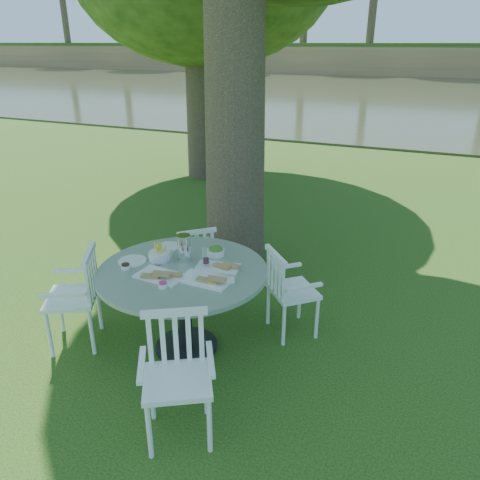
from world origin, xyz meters
name	(u,v)px	position (x,y,z in m)	size (l,w,h in m)	color
ground	(232,327)	(0.00, 0.00, 0.00)	(140.00, 140.00, 0.00)	#1A3A0C
table	(183,284)	(-0.24, -0.47, 0.65)	(1.45, 1.45, 0.80)	black
chair_ne	(285,286)	(0.49, 0.12, 0.50)	(0.59, 0.59, 0.85)	white
chair_nw	(195,256)	(-0.60, 0.40, 0.48)	(0.56, 0.56, 0.81)	white
chair_sw	(81,291)	(-1.13, -0.75, 0.54)	(0.60, 0.61, 0.91)	white
chair_se	(177,365)	(0.18, -1.30, 0.53)	(0.61, 0.60, 0.90)	white
tableware	(181,260)	(-0.29, -0.39, 0.85)	(1.11, 0.84, 0.24)	white
river	(417,96)	(0.00, 23.00, 0.00)	(100.00, 28.00, 0.12)	#30361F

